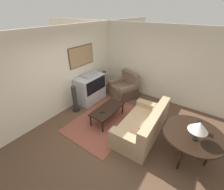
{
  "coord_description": "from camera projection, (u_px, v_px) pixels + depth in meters",
  "views": [
    {
      "loc": [
        -2.6,
        -1.75,
        3.12
      ],
      "look_at": [
        0.7,
        0.6,
        0.75
      ],
      "focal_mm": 24.0,
      "sensor_mm": 36.0,
      "label": 1
    }
  ],
  "objects": [
    {
      "name": "ground_plane",
      "position": [
        115.0,
        134.0,
        4.28
      ],
      "size": [
        12.0,
        12.0,
        0.0
      ],
      "primitive_type": "plane",
      "color": "brown"
    },
    {
      "name": "coffee_table",
      "position": [
        107.0,
        110.0,
        4.63
      ],
      "size": [
        1.16,
        0.55,
        0.43
      ],
      "color": "black",
      "rests_on": "ground_plane"
    },
    {
      "name": "speaker_tower_right",
      "position": [
        104.0,
        83.0,
        6.19
      ],
      "size": [
        0.27,
        0.27,
        0.93
      ],
      "color": "black",
      "rests_on": "ground_plane"
    },
    {
      "name": "mantel_clock",
      "position": [
        199.0,
        126.0,
        3.29
      ],
      "size": [
        0.13,
        0.1,
        0.23
      ],
      "color": "black",
      "rests_on": "console_table"
    },
    {
      "name": "speaker_tower_left",
      "position": [
        75.0,
        100.0,
        5.05
      ],
      "size": [
        0.27,
        0.27,
        0.93
      ],
      "color": "black",
      "rests_on": "ground_plane"
    },
    {
      "name": "console_table",
      "position": [
        193.0,
        135.0,
        3.29
      ],
      "size": [
        1.29,
        1.29,
        0.75
      ],
      "color": "black",
      "rests_on": "ground_plane"
    },
    {
      "name": "armchair",
      "position": [
        124.0,
        89.0,
        5.99
      ],
      "size": [
        1.11,
        1.16,
        0.96
      ],
      "rotation": [
        0.0,
        0.0,
        -1.98
      ],
      "color": "brown",
      "rests_on": "ground_plane"
    },
    {
      "name": "table_lamp",
      "position": [
        199.0,
        127.0,
        2.94
      ],
      "size": [
        0.38,
        0.38,
        0.45
      ],
      "color": "black",
      "rests_on": "console_table"
    },
    {
      "name": "couch",
      "position": [
        143.0,
        126.0,
        4.11
      ],
      "size": [
        1.87,
        1.01,
        0.88
      ],
      "rotation": [
        0.0,
        0.0,
        3.18
      ],
      "color": "tan",
      "rests_on": "ground_plane"
    },
    {
      "name": "tv",
      "position": [
        91.0,
        88.0,
        5.59
      ],
      "size": [
        1.1,
        0.59,
        1.09
      ],
      "color": "#B7B7BC",
      "rests_on": "ground_plane"
    },
    {
      "name": "wall_back",
      "position": [
        59.0,
        73.0,
        4.67
      ],
      "size": [
        12.0,
        0.1,
        2.7
      ],
      "color": "beige",
      "rests_on": "ground_plane"
    },
    {
      "name": "remote",
      "position": [
        103.0,
        112.0,
        4.42
      ],
      "size": [
        0.12,
        0.16,
        0.02
      ],
      "color": "black",
      "rests_on": "coffee_table"
    },
    {
      "name": "area_rug",
      "position": [
        106.0,
        120.0,
        4.79
      ],
      "size": [
        2.46,
        1.68,
        0.01
      ],
      "color": "brown",
      "rests_on": "ground_plane"
    },
    {
      "name": "wall_right",
      "position": [
        156.0,
        64.0,
        5.45
      ],
      "size": [
        0.06,
        12.0,
        2.7
      ],
      "color": "beige",
      "rests_on": "ground_plane"
    }
  ]
}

